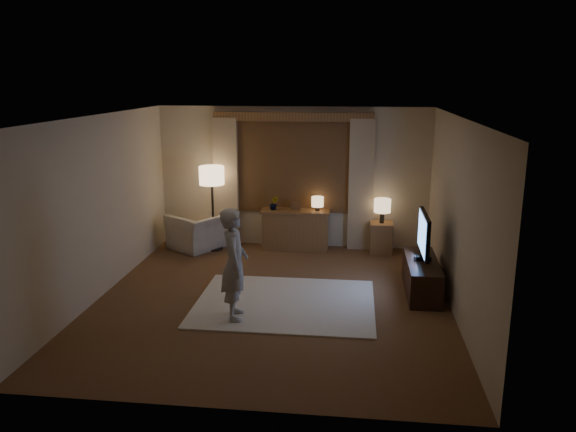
# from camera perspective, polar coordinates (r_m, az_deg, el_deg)

# --- Properties ---
(room) EXTENTS (5.04, 5.54, 2.64)m
(room) POSITION_cam_1_polar(r_m,az_deg,el_deg) (8.22, -1.17, 1.45)
(room) COLOR brown
(room) RESTS_ON ground
(rug) EXTENTS (2.50, 2.00, 0.02)m
(rug) POSITION_cam_1_polar(r_m,az_deg,el_deg) (8.02, -0.31, -8.81)
(rug) COLOR beige
(rug) RESTS_ON floor
(sideboard) EXTENTS (1.20, 0.40, 0.70)m
(sideboard) POSITION_cam_1_polar(r_m,az_deg,el_deg) (10.38, 0.77, -1.50)
(sideboard) COLOR brown
(sideboard) RESTS_ON floor
(picture_frame) EXTENTS (0.16, 0.02, 0.20)m
(picture_frame) POSITION_cam_1_polar(r_m,az_deg,el_deg) (10.27, 0.78, 0.92)
(picture_frame) COLOR brown
(picture_frame) RESTS_ON sideboard
(plant) EXTENTS (0.17, 0.13, 0.30)m
(plant) POSITION_cam_1_polar(r_m,az_deg,el_deg) (10.30, -1.43, 1.25)
(plant) COLOR #999999
(plant) RESTS_ON sideboard
(table_lamp_sideboard) EXTENTS (0.22, 0.22, 0.30)m
(table_lamp_sideboard) POSITION_cam_1_polar(r_m,az_deg,el_deg) (10.21, 3.01, 1.40)
(table_lamp_sideboard) COLOR black
(table_lamp_sideboard) RESTS_ON sideboard
(floor_lamp) EXTENTS (0.45, 0.45, 1.55)m
(floor_lamp) POSITION_cam_1_polar(r_m,az_deg,el_deg) (10.23, -7.75, 3.64)
(floor_lamp) COLOR black
(floor_lamp) RESTS_ON floor
(armchair) EXTENTS (1.30, 1.33, 0.66)m
(armchair) POSITION_cam_1_polar(r_m,az_deg,el_deg) (10.57, -8.87, -1.49)
(armchair) COLOR beige
(armchair) RESTS_ON floor
(side_table) EXTENTS (0.40, 0.40, 0.56)m
(side_table) POSITION_cam_1_polar(r_m,az_deg,el_deg) (10.31, 9.43, -2.20)
(side_table) COLOR brown
(side_table) RESTS_ON floor
(table_lamp_side) EXTENTS (0.30, 0.30, 0.44)m
(table_lamp_side) POSITION_cam_1_polar(r_m,az_deg,el_deg) (10.16, 9.57, 0.99)
(table_lamp_side) COLOR black
(table_lamp_side) RESTS_ON side_table
(tv_stand) EXTENTS (0.45, 1.40, 0.50)m
(tv_stand) POSITION_cam_1_polar(r_m,az_deg,el_deg) (8.56, 13.40, -5.99)
(tv_stand) COLOR black
(tv_stand) RESTS_ON floor
(tv) EXTENTS (0.24, 0.98, 0.71)m
(tv) POSITION_cam_1_polar(r_m,az_deg,el_deg) (8.37, 13.64, -1.86)
(tv) COLOR black
(tv) RESTS_ON tv_stand
(person) EXTENTS (0.45, 0.60, 1.48)m
(person) POSITION_cam_1_polar(r_m,az_deg,el_deg) (7.32, -5.47, -4.86)
(person) COLOR #AAA59D
(person) RESTS_ON rug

